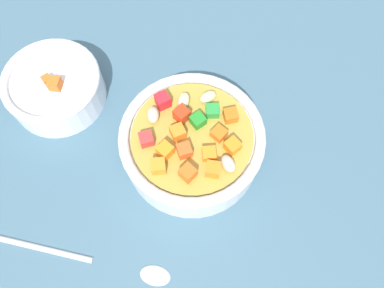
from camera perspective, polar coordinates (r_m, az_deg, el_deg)
The scene contains 4 objects.
ground_plane at distance 49.43cm, azimuth 0.00°, elevation -1.84°, with size 140.00×140.00×2.00cm, color #42667A.
soup_bowl_main at distance 45.54cm, azimuth -0.01°, elevation 0.14°, with size 17.12×17.12×7.03cm.
spoon at distance 46.41cm, azimuth -15.55°, elevation -16.36°, with size 16.08×18.75×0.70cm.
side_bowl_small at distance 53.24cm, azimuth -19.98°, elevation 8.06°, with size 12.69×12.69×5.55cm.
Camera 1 is at (16.32, -8.45, 44.89)cm, focal length 35.38 mm.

